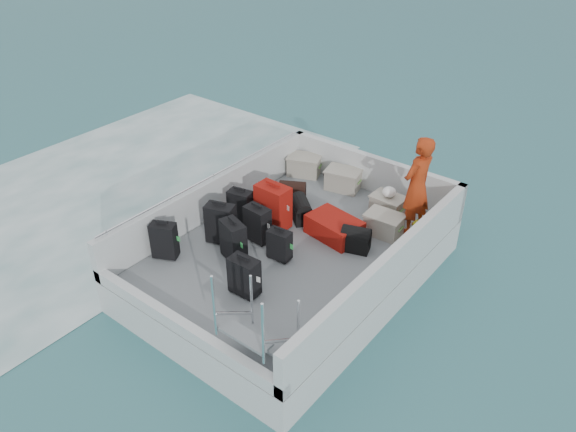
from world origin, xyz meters
name	(u,v)px	position (x,y,z in m)	size (l,w,h in m)	color
ground	(293,278)	(0.00, 0.00, 0.00)	(160.00, 160.00, 0.00)	#1B505F
wake_foam	(115,190)	(-4.80, 0.00, 0.00)	(10.00, 10.00, 0.00)	white
ferry_hull	(293,263)	(0.00, 0.00, 0.30)	(3.60, 5.00, 0.60)	silver
deck	(293,248)	(0.00, 0.00, 0.61)	(3.30, 4.70, 0.02)	slate
deck_fittings	(298,246)	(0.35, -0.32, 0.99)	(3.60, 5.00, 0.90)	silver
suitcase_0	(164,241)	(-1.42, -1.44, 0.92)	(0.39, 0.22, 0.61)	black
suitcase_1	(221,224)	(-1.03, -0.59, 0.96)	(0.46, 0.26, 0.69)	black
suitcase_2	(240,206)	(-1.20, 0.08, 0.91)	(0.40, 0.24, 0.59)	black
suitcase_3	(233,241)	(-0.54, -0.81, 0.96)	(0.44, 0.26, 0.68)	black
suitcase_4	(257,224)	(-0.58, -0.19, 0.93)	(0.42, 0.25, 0.62)	black
suitcase_5	(273,207)	(-0.65, 0.29, 1.01)	(0.57, 0.34, 0.78)	maroon
suitcase_6	(244,277)	(0.15, -1.32, 0.92)	(0.43, 0.26, 0.60)	black
suitcase_7	(279,245)	(0.02, -0.36, 0.88)	(0.36, 0.21, 0.52)	black
suitcase_8	(334,227)	(0.33, 0.69, 0.79)	(0.57, 0.87, 0.34)	maroon
duffel_0	(292,194)	(-0.89, 1.13, 0.78)	(0.48, 0.30, 0.32)	black
duffel_1	(301,211)	(-0.41, 0.77, 0.78)	(0.52, 0.30, 0.32)	black
duffel_2	(356,241)	(0.81, 0.59, 0.78)	(0.46, 0.30, 0.32)	black
crate_0	(304,166)	(-1.37, 2.13, 0.80)	(0.61, 0.42, 0.37)	#A79F91
crate_1	(343,180)	(-0.44, 2.12, 0.81)	(0.62, 0.42, 0.37)	#A79F91
crate_2	(388,206)	(0.68, 1.84, 0.78)	(0.55, 0.38, 0.33)	#A79F91
crate_3	(384,225)	(0.94, 1.26, 0.79)	(0.57, 0.40, 0.35)	#A79F91
yellow_bag	(421,226)	(1.40, 1.71, 0.73)	(0.28, 0.26, 0.22)	yellow
white_bag	(389,193)	(0.68, 1.84, 1.04)	(0.24, 0.24, 0.18)	white
passenger	(417,186)	(1.26, 1.65, 1.48)	(0.63, 0.41, 1.72)	#E63F15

